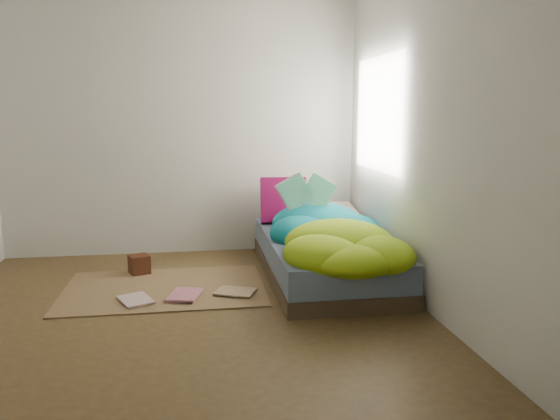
# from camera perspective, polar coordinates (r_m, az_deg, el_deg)

# --- Properties ---
(ground) EXTENTS (3.50, 3.50, 0.00)m
(ground) POSITION_cam_1_polar(r_m,az_deg,el_deg) (4.05, -10.19, -10.46)
(ground) COLOR #47321B
(ground) RESTS_ON ground
(room_walls) EXTENTS (3.54, 3.54, 2.62)m
(room_walls) POSITION_cam_1_polar(r_m,az_deg,el_deg) (3.81, -10.78, 13.14)
(room_walls) COLOR beige
(room_walls) RESTS_ON ground
(bed) EXTENTS (1.00, 2.00, 0.34)m
(bed) POSITION_cam_1_polar(r_m,az_deg,el_deg) (4.81, 4.63, -4.88)
(bed) COLOR #362B1D
(bed) RESTS_ON ground
(duvet) EXTENTS (0.96, 1.84, 0.34)m
(duvet) POSITION_cam_1_polar(r_m,az_deg,el_deg) (4.53, 5.35, -1.42)
(duvet) COLOR #08607F
(duvet) RESTS_ON bed
(rug) EXTENTS (1.60, 1.10, 0.01)m
(rug) POSITION_cam_1_polar(r_m,az_deg,el_deg) (4.58, -11.96, -8.00)
(rug) COLOR brown
(rug) RESTS_ON ground
(pillow_floral) EXTENTS (0.59, 0.38, 0.13)m
(pillow_floral) POSITION_cam_1_polar(r_m,az_deg,el_deg) (5.51, 4.76, -0.43)
(pillow_floral) COLOR beige
(pillow_floral) RESTS_ON bed
(pillow_magenta) EXTENTS (0.45, 0.18, 0.44)m
(pillow_magenta) POSITION_cam_1_polar(r_m,az_deg,el_deg) (5.35, 0.34, 0.99)
(pillow_magenta) COLOR #4D0530
(pillow_magenta) RESTS_ON bed
(open_book) EXTENTS (0.44, 0.16, 0.26)m
(open_book) POSITION_cam_1_polar(r_m,az_deg,el_deg) (4.86, 2.81, 3.03)
(open_book) COLOR green
(open_book) RESTS_ON duvet
(wooden_box) EXTENTS (0.21, 0.21, 0.16)m
(wooden_box) POSITION_cam_1_polar(r_m,az_deg,el_deg) (5.00, -14.50, -5.51)
(wooden_box) COLOR #35180C
(wooden_box) RESTS_ON rug
(floor_book_a) EXTENTS (0.31, 0.35, 0.02)m
(floor_book_a) POSITION_cam_1_polar(r_m,az_deg,el_deg) (4.27, -16.22, -9.29)
(floor_book_a) COLOR beige
(floor_book_a) RESTS_ON rug
(floor_book_b) EXTENTS (0.30, 0.36, 0.03)m
(floor_book_b) POSITION_cam_1_polar(r_m,az_deg,el_deg) (4.35, -11.37, -8.65)
(floor_book_b) COLOR #D07886
(floor_book_b) RESTS_ON rug
(floor_book_c) EXTENTS (0.36, 0.32, 0.02)m
(floor_book_c) POSITION_cam_1_polar(r_m,az_deg,el_deg) (4.25, -5.16, -8.99)
(floor_book_c) COLOR tan
(floor_book_c) RESTS_ON rug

